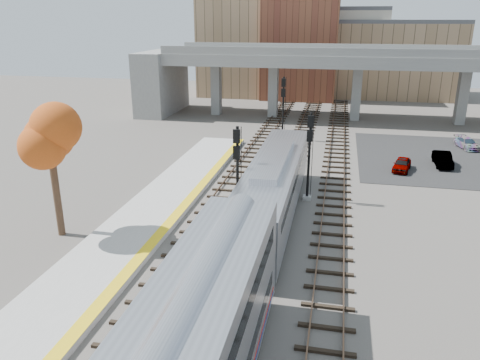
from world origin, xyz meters
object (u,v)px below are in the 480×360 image
at_px(locomotive, 274,186).
at_px(car_c, 467,143).
at_px(signal_mast_mid, 309,159).
at_px(car_b, 443,159).
at_px(signal_mast_near, 237,180).
at_px(tree, 49,136).
at_px(signal_mast_far, 283,109).
at_px(car_a, 402,164).

relative_size(locomotive, car_c, 5.18).
height_order(signal_mast_mid, car_b, signal_mast_mid).
bearing_deg(car_c, locomotive, -141.70).
xyz_separation_m(locomotive, signal_mast_near, (-2.10, -1.81, 0.92)).
bearing_deg(locomotive, tree, -157.04).
relative_size(tree, car_b, 2.22).
height_order(signal_mast_mid, signal_mast_far, signal_mast_far).
xyz_separation_m(signal_mast_far, car_c, (19.25, 0.11, -2.82)).
bearing_deg(car_a, signal_mast_mid, -117.31).
xyz_separation_m(tree, car_b, (26.09, 20.11, -5.68)).
bearing_deg(car_b, tree, -142.01).
xyz_separation_m(locomotive, signal_mast_mid, (2.00, 3.76, 0.88)).
relative_size(locomotive, tree, 2.22).
distance_m(signal_mast_mid, car_b, 16.10).
bearing_deg(signal_mast_far, car_b, -23.98).
height_order(signal_mast_far, car_c, signal_mast_far).
distance_m(car_a, car_b, 4.39).
relative_size(signal_mast_mid, signal_mast_far, 0.95).
xyz_separation_m(signal_mast_far, tree, (-10.51, -27.04, 2.96)).
bearing_deg(car_a, signal_mast_near, -115.53).
distance_m(signal_mast_near, car_a, 18.77).
height_order(signal_mast_near, signal_mast_mid, signal_mast_near).
bearing_deg(tree, signal_mast_far, 68.76).
bearing_deg(car_c, signal_mast_far, 166.80).
xyz_separation_m(signal_mast_far, car_b, (15.58, -6.93, -2.72)).
relative_size(signal_mast_far, car_b, 1.79).
distance_m(locomotive, signal_mast_mid, 4.35).
bearing_deg(tree, signal_mast_mid, 31.93).
relative_size(locomotive, signal_mast_near, 2.88).
bearing_deg(tree, car_c, 42.37).
xyz_separation_m(tree, car_a, (22.30, 17.91, -5.74)).
bearing_deg(tree, signal_mast_near, 18.59).
distance_m(tree, car_c, 40.70).
bearing_deg(signal_mast_near, car_c, 50.81).
relative_size(signal_mast_mid, car_b, 1.70).
distance_m(locomotive, car_c, 27.80).
xyz_separation_m(signal_mast_near, tree, (-10.51, -3.54, 3.15)).
height_order(locomotive, signal_mast_near, signal_mast_near).
distance_m(signal_mast_far, car_c, 19.46).
relative_size(locomotive, car_a, 5.68).
height_order(signal_mast_mid, car_c, signal_mast_mid).
relative_size(signal_mast_near, car_b, 1.72).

